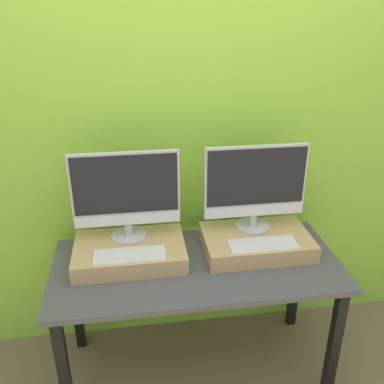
{
  "coord_description": "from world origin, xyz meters",
  "views": [
    {
      "loc": [
        -0.29,
        -1.45,
        1.93
      ],
      "look_at": [
        0.0,
        0.49,
        1.03
      ],
      "focal_mm": 40.0,
      "sensor_mm": 36.0,
      "label": 1
    }
  ],
  "objects": [
    {
      "name": "workbench",
      "position": [
        0.0,
        0.33,
        0.62
      ],
      "size": [
        1.44,
        0.66,
        0.71
      ],
      "color": "#47474C",
      "rests_on": "ground_plane"
    },
    {
      "name": "wooden_riser_left",
      "position": [
        -0.33,
        0.41,
        0.75
      ],
      "size": [
        0.55,
        0.36,
        0.09
      ],
      "color": "tan",
      "rests_on": "workbench"
    },
    {
      "name": "keyboard_left",
      "position": [
        -0.33,
        0.3,
        0.81
      ],
      "size": [
        0.34,
        0.13,
        0.01
      ],
      "color": "silver",
      "rests_on": "wooden_riser_left"
    },
    {
      "name": "monitor_right",
      "position": [
        0.33,
        0.49,
        1.05
      ],
      "size": [
        0.53,
        0.18,
        0.46
      ],
      "color": "#B2B2B7",
      "rests_on": "wooden_riser_right"
    },
    {
      "name": "keyboard_right",
      "position": [
        0.33,
        0.3,
        0.81
      ],
      "size": [
        0.34,
        0.13,
        0.01
      ],
      "color": "silver",
      "rests_on": "wooden_riser_right"
    },
    {
      "name": "wooden_riser_right",
      "position": [
        0.33,
        0.41,
        0.75
      ],
      "size": [
        0.55,
        0.36,
        0.09
      ],
      "color": "tan",
      "rests_on": "workbench"
    },
    {
      "name": "monitor_left",
      "position": [
        -0.33,
        0.49,
        1.05
      ],
      "size": [
        0.53,
        0.18,
        0.46
      ],
      "color": "#B2B2B7",
      "rests_on": "wooden_riser_left"
    },
    {
      "name": "wall_back",
      "position": [
        0.0,
        0.73,
        1.3
      ],
      "size": [
        8.0,
        0.04,
        2.6
      ],
      "color": "#8CC638",
      "rests_on": "ground_plane"
    }
  ]
}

